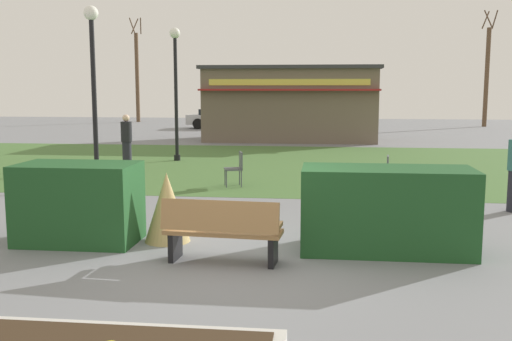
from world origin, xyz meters
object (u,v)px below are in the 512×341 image
at_px(parked_car_west_slot, 222,118).
at_px(park_bench, 222,231).
at_px(person_strolling, 127,141).
at_px(tree_right_bg, 487,75).
at_px(cafe_chair_west, 237,166).
at_px(food_kiosk, 291,103).
at_px(parked_car_center_slot, 300,118).
at_px(lamppost_far, 176,78).
at_px(trash_bin, 460,224).
at_px(tree_left_bg, 137,76).
at_px(lamppost_mid, 93,75).
at_px(cafe_chair_east, 392,171).

bearing_deg(parked_car_west_slot, park_bench, -80.10).
bearing_deg(person_strolling, tree_right_bg, 131.80).
bearing_deg(cafe_chair_west, tree_right_bg, 63.29).
height_order(food_kiosk, person_strolling, food_kiosk).
xyz_separation_m(park_bench, parked_car_center_slot, (-0.02, 27.81, 0.16)).
height_order(food_kiosk, tree_right_bg, tree_right_bg).
bearing_deg(lamppost_far, parked_car_west_slot, 94.38).
distance_m(trash_bin, tree_left_bg, 36.64).
height_order(lamppost_far, tree_left_bg, tree_left_bg).
xyz_separation_m(trash_bin, person_strolling, (-8.16, 8.47, 0.41)).
relative_size(person_strolling, parked_car_west_slot, 0.39).
relative_size(lamppost_mid, tree_left_bg, 0.60).
height_order(park_bench, trash_bin, park_bench).
relative_size(lamppost_far, parked_car_center_slot, 1.05).
height_order(cafe_chair_east, person_strolling, person_strolling).
bearing_deg(parked_car_center_slot, cafe_chair_west, -92.07).
xyz_separation_m(lamppost_mid, parked_car_west_slot, (-0.54, 21.63, -2.17)).
relative_size(food_kiosk, tree_left_bg, 1.11).
bearing_deg(food_kiosk, cafe_chair_east, -76.83).
xyz_separation_m(trash_bin, tree_left_bg, (-15.69, 32.98, 2.91)).
xyz_separation_m(park_bench, lamppost_mid, (-4.32, 6.18, 2.34)).
relative_size(food_kiosk, cafe_chair_east, 9.29).
relative_size(lamppost_mid, cafe_chair_west, 5.06).
bearing_deg(park_bench, lamppost_mid, 124.91).
xyz_separation_m(tree_left_bg, tree_right_bg, (23.88, -2.50, -0.07)).
distance_m(cafe_chair_east, parked_car_center_slot, 21.85).
bearing_deg(tree_left_bg, lamppost_far, -68.99).
bearing_deg(parked_car_west_slot, tree_left_bg, 139.97).
distance_m(lamppost_far, cafe_chair_west, 6.24).
relative_size(parked_car_west_slot, parked_car_center_slot, 1.01).
bearing_deg(food_kiosk, parked_car_center_slot, 88.78).
distance_m(lamppost_far, parked_car_west_slot, 16.31).
xyz_separation_m(cafe_chair_west, cafe_chair_east, (3.85, -0.45, 0.00)).
distance_m(park_bench, food_kiosk, 20.10).
bearing_deg(lamppost_far, lamppost_mid, -97.18).
distance_m(park_bench, person_strolling, 10.53).
xyz_separation_m(trash_bin, cafe_chair_west, (-4.30, 5.65, 0.08)).
height_order(cafe_chair_west, parked_car_west_slot, parked_car_west_slot).
xyz_separation_m(person_strolling, parked_car_west_slot, (-0.22, 18.36, -0.22)).
bearing_deg(parked_car_center_slot, person_strolling, -104.13).
bearing_deg(cafe_chair_west, parked_car_center_slot, 87.93).
height_order(lamppost_mid, parked_car_west_slot, lamppost_mid).
height_order(food_kiosk, parked_car_center_slot, food_kiosk).
bearing_deg(parked_car_west_slot, tree_right_bg, 12.40).
relative_size(park_bench, cafe_chair_east, 1.95).
bearing_deg(person_strolling, parked_car_west_slot, 169.09).
distance_m(tree_left_bg, tree_right_bg, 24.01).
relative_size(cafe_chair_west, parked_car_center_slot, 0.21).
xyz_separation_m(trash_bin, parked_car_west_slot, (-8.37, 26.83, 0.19)).
xyz_separation_m(lamppost_mid, tree_left_bg, (-7.85, 27.78, 0.55)).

